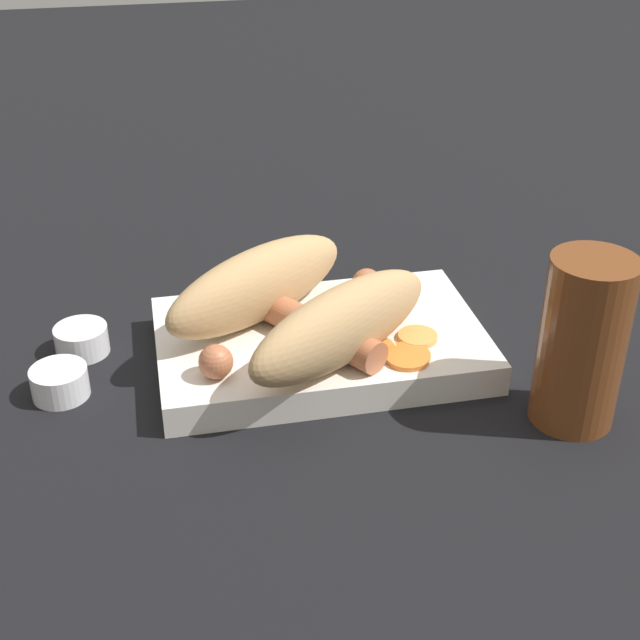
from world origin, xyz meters
TOP-DOWN VIEW (x-y plane):
  - ground_plane at (0.00, 0.00)m, footprint 3.00×3.00m
  - food_tray at (0.00, 0.00)m, footprint 0.26×0.17m
  - bread_roll at (0.02, 0.01)m, footprint 0.23×0.22m
  - sausage at (0.02, 0.00)m, footprint 0.17×0.16m
  - pickled_veggies at (-0.05, 0.04)m, footprint 0.08×0.07m
  - condiment_cup_near at (0.19, -0.05)m, footprint 0.04×0.04m
  - condiment_cup_far at (0.21, 0.01)m, footprint 0.04×0.04m
  - drink_glass at (-0.17, 0.12)m, footprint 0.06×0.06m

SIDE VIEW (x-z plane):
  - ground_plane at x=0.00m, z-range 0.00..0.00m
  - condiment_cup_near at x=0.19m, z-range 0.00..0.02m
  - condiment_cup_far at x=0.21m, z-range 0.00..0.02m
  - food_tray at x=0.00m, z-range 0.00..0.03m
  - pickled_veggies at x=-0.05m, z-range 0.03..0.03m
  - sausage at x=0.02m, z-range 0.03..0.05m
  - bread_roll at x=0.02m, z-range 0.03..0.09m
  - drink_glass at x=-0.17m, z-range 0.00..0.13m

